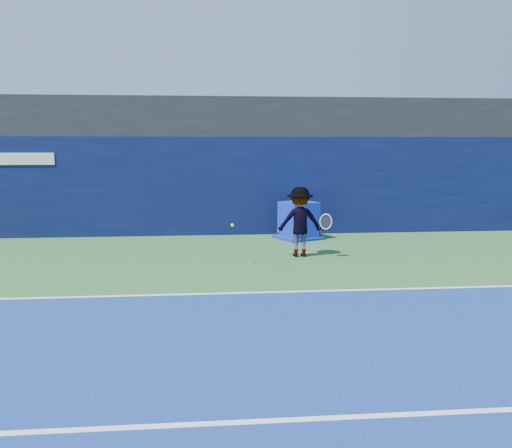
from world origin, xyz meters
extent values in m
plane|color=#2E642D|center=(0.00, 0.00, 0.00)|extent=(80.00, 80.00, 0.00)
cube|color=white|center=(0.00, 3.00, 0.01)|extent=(24.00, 0.10, 0.01)
cube|color=white|center=(0.00, -2.00, 0.01)|extent=(24.00, 0.10, 0.01)
cube|color=black|center=(0.00, 11.50, 3.60)|extent=(36.00, 3.00, 1.20)
cube|color=#0B123D|center=(0.00, 10.50, 1.50)|extent=(36.00, 1.00, 3.00)
cube|color=#0E21C4|center=(2.39, 9.11, 0.55)|extent=(1.21, 1.21, 1.09)
cube|color=#0B249D|center=(2.39, 9.11, 0.04)|extent=(1.51, 1.51, 0.07)
imported|color=white|center=(1.95, 6.48, 0.86)|extent=(1.14, 0.69, 1.73)
cylinder|color=black|center=(2.40, 6.23, 0.65)|extent=(0.08, 0.15, 0.27)
torus|color=silver|center=(2.54, 6.18, 0.90)|extent=(0.32, 0.18, 0.31)
cylinder|color=black|center=(2.54, 6.18, 0.90)|extent=(0.27, 0.14, 0.26)
sphere|color=#D7F91B|center=(0.23, 5.53, 0.93)|extent=(0.07, 0.07, 0.07)
camera|label=1|loc=(-0.49, -7.34, 2.75)|focal=40.00mm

